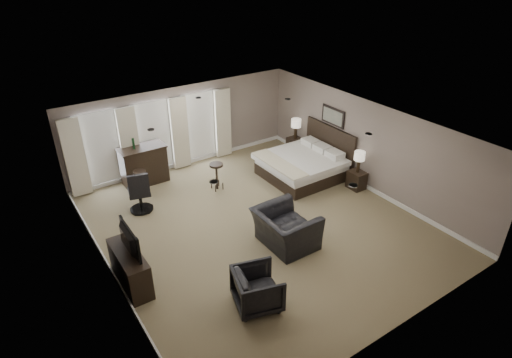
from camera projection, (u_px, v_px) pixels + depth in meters
room at (258, 181)px, 10.40m from camera, size 7.60×8.60×2.64m
window_bay at (155, 138)px, 12.95m from camera, size 5.25×0.20×2.30m
bed at (302, 156)px, 12.97m from camera, size 2.25×2.15×1.43m
nightstand_near at (356, 180)px, 12.57m from camera, size 0.40×0.49×0.54m
nightstand_far at (295, 146)px, 14.67m from camera, size 0.42×0.51×0.56m
lamp_near at (359, 162)px, 12.28m from camera, size 0.31×0.31×0.64m
lamp_far at (296, 129)px, 14.37m from camera, size 0.34×0.34×0.69m
wall_art at (333, 116)px, 13.02m from camera, size 0.04×0.96×0.56m
dresser at (130, 268)px, 8.91m from camera, size 0.46×1.42×0.83m
tv at (127, 250)px, 8.68m from camera, size 0.59×1.03×0.14m
armchair_near at (286, 223)px, 10.02m from camera, size 0.90×1.39×1.21m
armchair_far at (258, 287)px, 8.36m from camera, size 1.03×1.07×0.91m
bar_counter at (144, 165)px, 12.74m from camera, size 1.35×0.70×1.17m
bar_stool_left at (141, 183)px, 12.18m from camera, size 0.47×0.47×0.76m
bar_stool_right at (217, 177)px, 12.45m from camera, size 0.40×0.40×0.82m
desk_chair at (139, 191)px, 11.34m from camera, size 0.75×0.75×1.22m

